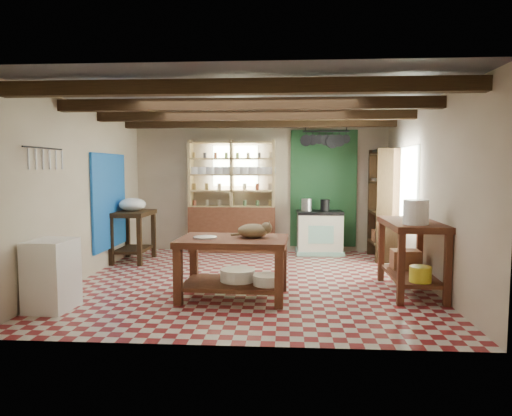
# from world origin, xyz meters

# --- Properties ---
(floor) EXTENTS (5.00, 5.00, 0.02)m
(floor) POSITION_xyz_m (0.00, 0.00, -0.01)
(floor) COLOR maroon
(floor) RESTS_ON ground
(ceiling) EXTENTS (5.00, 5.00, 0.02)m
(ceiling) POSITION_xyz_m (0.00, 0.00, 2.60)
(ceiling) COLOR #4C4D51
(ceiling) RESTS_ON wall_back
(wall_back) EXTENTS (5.00, 0.04, 2.60)m
(wall_back) POSITION_xyz_m (0.00, 2.50, 1.30)
(wall_back) COLOR beige
(wall_back) RESTS_ON floor
(wall_front) EXTENTS (5.00, 0.04, 2.60)m
(wall_front) POSITION_xyz_m (0.00, -2.50, 1.30)
(wall_front) COLOR beige
(wall_front) RESTS_ON floor
(wall_left) EXTENTS (0.04, 5.00, 2.60)m
(wall_left) POSITION_xyz_m (-2.50, 0.00, 1.30)
(wall_left) COLOR beige
(wall_left) RESTS_ON floor
(wall_right) EXTENTS (0.04, 5.00, 2.60)m
(wall_right) POSITION_xyz_m (2.50, 0.00, 1.30)
(wall_right) COLOR beige
(wall_right) RESTS_ON floor
(ceiling_beams) EXTENTS (5.00, 3.80, 0.15)m
(ceiling_beams) POSITION_xyz_m (0.00, 0.00, 2.48)
(ceiling_beams) COLOR #312011
(ceiling_beams) RESTS_ON ceiling
(blue_wall_patch) EXTENTS (0.04, 1.40, 1.60)m
(blue_wall_patch) POSITION_xyz_m (-2.47, 0.90, 1.10)
(blue_wall_patch) COLOR blue
(blue_wall_patch) RESTS_ON wall_left
(green_wall_patch) EXTENTS (1.30, 0.04, 2.30)m
(green_wall_patch) POSITION_xyz_m (1.25, 2.47, 1.25)
(green_wall_patch) COLOR #1D4927
(green_wall_patch) RESTS_ON wall_back
(window_back) EXTENTS (0.90, 0.02, 0.80)m
(window_back) POSITION_xyz_m (-0.50, 2.48, 1.70)
(window_back) COLOR beige
(window_back) RESTS_ON wall_back
(window_right) EXTENTS (0.02, 1.30, 1.20)m
(window_right) POSITION_xyz_m (2.48, 1.00, 1.40)
(window_right) COLOR beige
(window_right) RESTS_ON wall_right
(utensil_rail) EXTENTS (0.06, 0.90, 0.28)m
(utensil_rail) POSITION_xyz_m (-2.44, -1.20, 1.78)
(utensil_rail) COLOR black
(utensil_rail) RESTS_ON wall_left
(pot_rack) EXTENTS (0.86, 0.12, 0.36)m
(pot_rack) POSITION_xyz_m (1.25, 2.05, 2.18)
(pot_rack) COLOR black
(pot_rack) RESTS_ON ceiling
(shelving_unit) EXTENTS (1.70, 0.34, 2.20)m
(shelving_unit) POSITION_xyz_m (-0.55, 2.31, 1.10)
(shelving_unit) COLOR tan
(shelving_unit) RESTS_ON floor
(tall_rack) EXTENTS (0.40, 0.86, 2.00)m
(tall_rack) POSITION_xyz_m (2.28, 1.80, 1.00)
(tall_rack) COLOR #312011
(tall_rack) RESTS_ON floor
(work_table) EXTENTS (1.41, 0.98, 0.77)m
(work_table) POSITION_xyz_m (-0.16, -0.91, 0.39)
(work_table) COLOR brown
(work_table) RESTS_ON floor
(stove) EXTENTS (0.88, 0.60, 0.84)m
(stove) POSITION_xyz_m (1.16, 2.15, 0.42)
(stove) COLOR white
(stove) RESTS_ON floor
(prep_table) EXTENTS (0.63, 0.90, 0.90)m
(prep_table) POSITION_xyz_m (-2.20, 1.27, 0.45)
(prep_table) COLOR #312011
(prep_table) RESTS_ON floor
(white_cabinet) EXTENTS (0.49, 0.57, 0.83)m
(white_cabinet) POSITION_xyz_m (-2.22, -1.53, 0.41)
(white_cabinet) COLOR white
(white_cabinet) RESTS_ON floor
(right_counter) EXTENTS (0.68, 1.34, 0.96)m
(right_counter) POSITION_xyz_m (2.18, -0.50, 0.48)
(right_counter) COLOR brown
(right_counter) RESTS_ON floor
(cat) EXTENTS (0.43, 0.35, 0.18)m
(cat) POSITION_xyz_m (0.10, -0.87, 0.86)
(cat) COLOR #957D56
(cat) RESTS_ON work_table
(steel_tray) EXTENTS (0.32, 0.32, 0.02)m
(steel_tray) POSITION_xyz_m (-0.51, -0.94, 0.78)
(steel_tray) COLOR #A9A9B1
(steel_tray) RESTS_ON work_table
(basin_large) EXTENTS (0.47, 0.47, 0.16)m
(basin_large) POSITION_xyz_m (-0.10, -0.86, 0.28)
(basin_large) COLOR white
(basin_large) RESTS_ON work_table
(basin_small) EXTENTS (0.38, 0.38, 0.13)m
(basin_small) POSITION_xyz_m (0.29, -1.03, 0.27)
(basin_small) COLOR white
(basin_small) RESTS_ON work_table
(kettle_left) EXTENTS (0.21, 0.21, 0.23)m
(kettle_left) POSITION_xyz_m (0.91, 2.14, 0.95)
(kettle_left) COLOR #A9A9B1
(kettle_left) RESTS_ON stove
(kettle_right) EXTENTS (0.18, 0.18, 0.22)m
(kettle_right) POSITION_xyz_m (1.26, 2.15, 0.95)
(kettle_right) COLOR black
(kettle_right) RESTS_ON stove
(enamel_bowl) EXTENTS (0.48, 0.48, 0.23)m
(enamel_bowl) POSITION_xyz_m (-2.20, 1.27, 1.01)
(enamel_bowl) COLOR white
(enamel_bowl) RESTS_ON prep_table
(white_bucket) EXTENTS (0.31, 0.31, 0.31)m
(white_bucket) POSITION_xyz_m (2.13, -0.85, 1.11)
(white_bucket) COLOR white
(white_bucket) RESTS_ON right_counter
(wicker_basket) EXTENTS (0.38, 0.30, 0.26)m
(wicker_basket) POSITION_xyz_m (2.18, -0.20, 0.39)
(wicker_basket) COLOR #915A3A
(wicker_basket) RESTS_ON right_counter
(yellow_tub) EXTENTS (0.27, 0.27, 0.19)m
(yellow_tub) POSITION_xyz_m (2.17, -0.95, 0.35)
(yellow_tub) COLOR yellow
(yellow_tub) RESTS_ON right_counter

